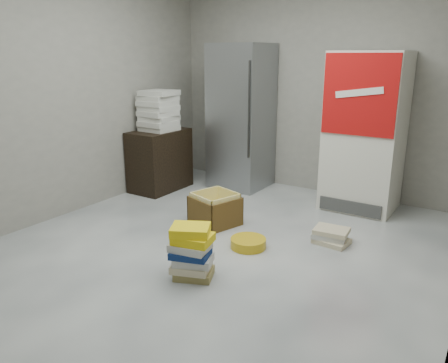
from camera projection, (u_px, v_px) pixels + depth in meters
ground at (205, 258)px, 3.92m from camera, size 5.00×5.00×0.00m
room_shell at (202, 49)px, 3.42m from camera, size 4.04×5.04×2.82m
steel_fridge at (241, 117)px, 5.84m from camera, size 0.70×0.72×1.90m
coke_cooler at (365, 132)px, 4.99m from camera, size 0.80×0.73×1.80m
wood_shelf at (160, 160)px, 5.84m from camera, size 0.50×0.80×0.80m
supply_box_stack at (159, 111)px, 5.65m from camera, size 0.44×0.45×0.52m
phonebook_stack_main at (192, 252)px, 3.53m from camera, size 0.40×0.35×0.45m
phonebook_stack_side at (331, 236)px, 4.23m from camera, size 0.37×0.31×0.14m
cardboard_box at (215, 211)px, 4.67m from camera, size 0.54×0.54×0.35m
bucket_lid at (248, 243)px, 4.13m from camera, size 0.38×0.38×0.09m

